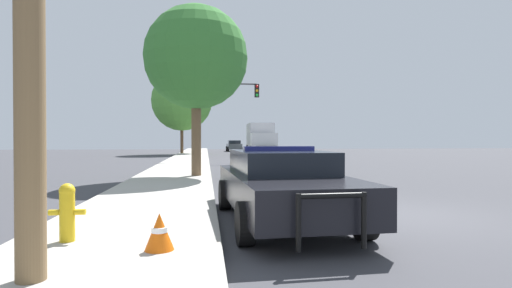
% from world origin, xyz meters
% --- Properties ---
extents(ground_plane, '(110.00, 110.00, 0.00)m').
position_xyz_m(ground_plane, '(0.00, 0.00, 0.00)').
color(ground_plane, '#3D3D42').
extents(sidewalk_left, '(3.00, 110.00, 0.13)m').
position_xyz_m(sidewalk_left, '(-5.10, 0.00, 0.07)').
color(sidewalk_left, '#ADA89E').
rests_on(sidewalk_left, ground_plane).
extents(police_car, '(2.31, 5.20, 1.44)m').
position_xyz_m(police_car, '(-2.38, -0.32, 0.73)').
color(police_car, black).
rests_on(police_car, ground_plane).
extents(fire_hydrant, '(0.49, 0.22, 0.82)m').
position_xyz_m(fire_hydrant, '(-5.77, -1.89, 0.57)').
color(fire_hydrant, gold).
rests_on(fire_hydrant, sidewalk_left).
extents(traffic_light, '(4.42, 0.35, 5.36)m').
position_xyz_m(traffic_light, '(-2.80, 19.31, 3.95)').
color(traffic_light, '#424247').
rests_on(traffic_light, sidewalk_left).
extents(car_background_distant, '(1.97, 4.04, 1.41)m').
position_xyz_m(car_background_distant, '(-0.19, 43.43, 0.74)').
color(car_background_distant, '#474C51').
rests_on(car_background_distant, ground_plane).
extents(car_background_oncoming, '(2.14, 4.69, 1.34)m').
position_xyz_m(car_background_oncoming, '(1.70, 29.70, 0.73)').
color(car_background_oncoming, '#474C51').
rests_on(car_background_oncoming, ground_plane).
extents(box_truck, '(2.78, 7.66, 3.16)m').
position_xyz_m(box_truck, '(1.70, 32.25, 1.69)').
color(box_truck, silver).
rests_on(box_truck, ground_plane).
extents(tree_sidewalk_far, '(6.18, 6.18, 8.48)m').
position_xyz_m(tree_sidewalk_far, '(-6.24, 33.72, 5.52)').
color(tree_sidewalk_far, brown).
rests_on(tree_sidewalk_far, sidewalk_left).
extents(tree_sidewalk_near, '(4.11, 4.11, 6.74)m').
position_xyz_m(tree_sidewalk_near, '(-4.19, 8.19, 4.79)').
color(tree_sidewalk_near, brown).
rests_on(tree_sidewalk_near, sidewalk_left).
extents(traffic_cone, '(0.38, 0.38, 0.48)m').
position_xyz_m(traffic_cone, '(-4.42, -2.51, 0.37)').
color(traffic_cone, orange).
rests_on(traffic_cone, sidewalk_left).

